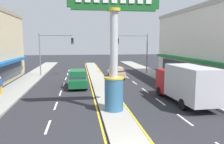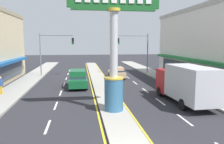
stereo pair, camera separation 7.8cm
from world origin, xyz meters
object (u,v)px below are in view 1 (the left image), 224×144
object	(u,v)px
traffic_light_right_side	(136,47)
street_bench	(224,99)
suv_near_right_lane	(78,78)
district_sign	(114,54)
box_truck_near_left_lane	(185,83)
pedestrian_far_side	(0,84)
pedestrian_near_kerb	(192,80)
sedan_far_right_lane	(116,72)
traffic_light_left_side	(52,47)

from	to	relation	value
traffic_light_right_side	street_bench	bearing A→B (deg)	-82.99
suv_near_right_lane	district_sign	bearing A→B (deg)	-74.13
box_truck_near_left_lane	street_bench	world-z (taller)	box_truck_near_left_lane
suv_near_right_lane	pedestrian_far_side	size ratio (longest dim) A/B	2.80
traffic_light_right_side	pedestrian_near_kerb	bearing A→B (deg)	-77.26
street_bench	pedestrian_near_kerb	world-z (taller)	pedestrian_near_kerb
suv_near_right_lane	sedan_far_right_lane	xyz separation A→B (m)	(5.23, 5.64, -0.20)
traffic_light_right_side	sedan_far_right_lane	distance (m)	5.95
traffic_light_left_side	pedestrian_near_kerb	world-z (taller)	traffic_light_left_side
suv_near_right_lane	traffic_light_right_side	bearing A→B (deg)	45.29
suv_near_right_lane	box_truck_near_left_lane	bearing A→B (deg)	-42.26
traffic_light_right_side	sedan_far_right_lane	bearing A→B (deg)	-137.71
traffic_light_left_side	traffic_light_right_side	bearing A→B (deg)	1.46
traffic_light_right_side	box_truck_near_left_lane	world-z (taller)	traffic_light_right_side
district_sign	traffic_light_left_side	size ratio (longest dim) A/B	1.38
street_bench	pedestrian_near_kerb	bearing A→B (deg)	84.63
suv_near_right_lane	street_bench	bearing A→B (deg)	-39.97
district_sign	street_bench	world-z (taller)	district_sign
district_sign	street_bench	size ratio (longest dim) A/B	5.36
pedestrian_near_kerb	traffic_light_right_side	bearing A→B (deg)	102.74
district_sign	traffic_light_left_side	distance (m)	18.83
street_bench	pedestrian_far_side	distance (m)	18.99
district_sign	sedan_far_right_lane	bearing A→B (deg)	80.01
street_bench	pedestrian_near_kerb	distance (m)	5.89
pedestrian_near_kerb	pedestrian_far_side	world-z (taller)	pedestrian_near_kerb
traffic_light_right_side	box_truck_near_left_lane	distance (m)	16.91
traffic_light_right_side	suv_near_right_lane	bearing A→B (deg)	-134.71
pedestrian_far_side	street_bench	bearing A→B (deg)	-18.77
traffic_light_right_side	street_bench	distance (m)	18.64
traffic_light_right_side	box_truck_near_left_lane	size ratio (longest dim) A/B	0.89
suv_near_right_lane	traffic_light_left_side	bearing A→B (deg)	112.66
traffic_light_left_side	district_sign	bearing A→B (deg)	-70.78
traffic_light_left_side	box_truck_near_left_lane	world-z (taller)	traffic_light_left_side
traffic_light_left_side	suv_near_right_lane	distance (m)	9.86
traffic_light_left_side	suv_near_right_lane	world-z (taller)	traffic_light_left_side
district_sign	traffic_light_left_side	world-z (taller)	district_sign
box_truck_near_left_lane	pedestrian_near_kerb	size ratio (longest dim) A/B	4.15
traffic_light_left_side	street_bench	world-z (taller)	traffic_light_left_side
pedestrian_far_side	suv_near_right_lane	bearing A→B (deg)	24.40
pedestrian_far_side	traffic_light_right_side	bearing A→B (deg)	37.42
traffic_light_right_side	suv_near_right_lane	distance (m)	12.94
district_sign	box_truck_near_left_lane	bearing A→B (deg)	12.97
district_sign	sedan_far_right_lane	size ratio (longest dim) A/B	1.97
district_sign	sedan_far_right_lane	distance (m)	15.43
traffic_light_left_side	street_bench	xyz separation A→B (m)	(14.62, -17.84, -3.60)
traffic_light_left_side	pedestrian_far_side	distance (m)	12.59
pedestrian_near_kerb	district_sign	bearing A→B (deg)	-147.19
suv_near_right_lane	pedestrian_far_side	bearing A→B (deg)	-155.60
district_sign	traffic_light_right_side	distance (m)	19.12
district_sign	box_truck_near_left_lane	size ratio (longest dim) A/B	1.23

